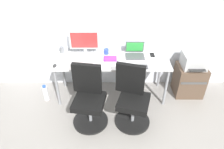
% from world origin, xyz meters
% --- Properties ---
extents(ground_plane, '(5.28, 5.28, 0.00)m').
position_xyz_m(ground_plane, '(0.00, 0.00, 0.00)').
color(ground_plane, gray).
extents(back_wall, '(4.40, 0.04, 2.60)m').
position_xyz_m(back_wall, '(0.00, 0.38, 1.30)').
color(back_wall, silver).
rests_on(back_wall, ground).
extents(desk, '(1.87, 0.61, 0.73)m').
position_xyz_m(desk, '(0.00, 0.00, 0.66)').
color(desk, silver).
rests_on(desk, ground).
extents(office_chair_left, '(0.54, 0.54, 0.94)m').
position_xyz_m(office_chair_left, '(-0.33, -0.59, 0.42)').
color(office_chair_left, black).
rests_on(office_chair_left, ground).
extents(office_chair_right, '(0.54, 0.54, 0.94)m').
position_xyz_m(office_chair_right, '(0.31, -0.60, 0.42)').
color(office_chair_right, black).
rests_on(office_chair_right, ground).
extents(side_cabinet, '(0.48, 0.41, 0.56)m').
position_xyz_m(side_cabinet, '(1.37, 0.06, 0.28)').
color(side_cabinet, brown).
rests_on(side_cabinet, ground).
extents(printer, '(0.38, 0.40, 0.24)m').
position_xyz_m(printer, '(1.37, 0.05, 0.68)').
color(printer, '#B7B7B7').
rests_on(printer, side_cabinet).
extents(water_bottle_on_floor, '(0.09, 0.09, 0.31)m').
position_xyz_m(water_bottle_on_floor, '(-1.14, -0.14, 0.15)').
color(water_bottle_on_floor, white).
rests_on(water_bottle_on_floor, ground).
extents(desktop_monitor, '(0.48, 0.18, 0.43)m').
position_xyz_m(desktop_monitor, '(-0.44, 0.16, 0.98)').
color(desktop_monitor, silver).
rests_on(desktop_monitor, desk).
extents(open_laptop, '(0.31, 0.26, 0.23)m').
position_xyz_m(open_laptop, '(0.39, 0.15, 0.78)').
color(open_laptop, '#4C4C51').
rests_on(open_laptop, desk).
extents(keyboard_by_monitor, '(0.34, 0.12, 0.02)m').
position_xyz_m(keyboard_by_monitor, '(-0.46, -0.12, 0.74)').
color(keyboard_by_monitor, '#B7B7B7').
rests_on(keyboard_by_monitor, desk).
extents(keyboard_by_laptop, '(0.34, 0.12, 0.02)m').
position_xyz_m(keyboard_by_laptop, '(0.39, -0.22, 0.74)').
color(keyboard_by_laptop, '#515156').
rests_on(keyboard_by_laptop, desk).
extents(mouse_by_monitor, '(0.06, 0.10, 0.03)m').
position_xyz_m(mouse_by_monitor, '(-0.72, -0.23, 0.75)').
color(mouse_by_monitor, silver).
rests_on(mouse_by_monitor, desk).
extents(mouse_by_laptop, '(0.06, 0.10, 0.03)m').
position_xyz_m(mouse_by_laptop, '(-0.88, -0.20, 0.75)').
color(mouse_by_laptop, '#2D2D2D').
rests_on(mouse_by_laptop, desk).
extents(coffee_mug, '(0.08, 0.08, 0.09)m').
position_xyz_m(coffee_mug, '(-0.09, 0.20, 0.78)').
color(coffee_mug, blue).
rests_on(coffee_mug, desk).
extents(pen_cup, '(0.07, 0.07, 0.10)m').
position_xyz_m(pen_cup, '(-0.85, 0.24, 0.78)').
color(pen_cup, slate).
rests_on(pen_cup, desk).
extents(phone_near_monitor, '(0.07, 0.14, 0.01)m').
position_xyz_m(phone_near_monitor, '(0.69, 0.15, 0.73)').
color(phone_near_monitor, black).
rests_on(phone_near_monitor, desk).
extents(notebook, '(0.21, 0.15, 0.03)m').
position_xyz_m(notebook, '(-0.02, 0.02, 0.74)').
color(notebook, purple).
rests_on(notebook, desk).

